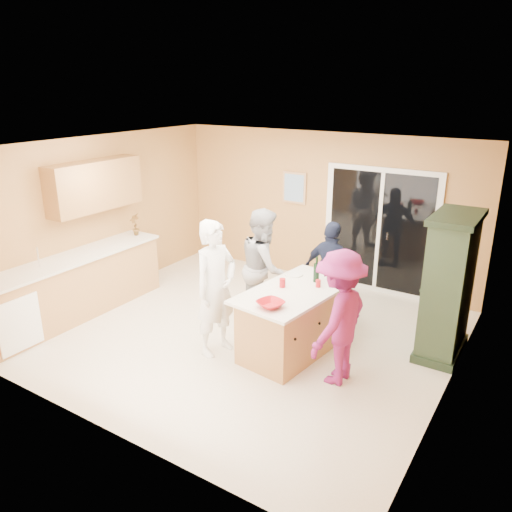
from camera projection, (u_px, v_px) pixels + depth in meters
The scene contains 22 objects.
floor at pixel (243, 332), 7.09m from camera, with size 5.50×5.50×0.00m, color silver.
ceiling at pixel (242, 147), 6.24m from camera, with size 5.50×5.00×0.10m, color white.
wall_back at pixel (322, 208), 8.66m from camera, with size 5.50×0.10×2.60m, color #EDA961.
wall_front at pixel (94, 315), 4.67m from camera, with size 5.50×0.10×2.60m, color #EDA961.
wall_left at pixel (101, 217), 8.05m from camera, with size 0.10×5.00×2.60m, color #EDA961.
wall_right at pixel (458, 288), 5.28m from camera, with size 0.10×5.00×2.60m, color #EDA961.
left_cabinet_run at pixel (65, 291), 7.34m from camera, with size 0.65×3.05×1.24m.
upper_cabinets at pixel (95, 185), 7.61m from camera, with size 0.35×1.60×0.75m, color #B37D45.
sliding_door at pixel (379, 231), 8.18m from camera, with size 1.90×0.07×2.10m.
framed_picture at pixel (294, 188), 8.82m from camera, with size 0.46×0.04×0.56m.
kitchen_island at pixel (294, 323), 6.48m from camera, with size 1.11×1.77×0.88m.
green_hutch at pixel (448, 288), 6.29m from camera, with size 0.54×1.02×1.87m.
woman_white at pixel (216, 288), 6.32m from camera, with size 0.65×0.43×1.79m, color white.
woman_grey at pixel (264, 267), 7.14m from camera, with size 0.83×0.65×1.72m, color #B0AFB2.
woman_navy at pixel (331, 273), 7.21m from camera, with size 0.89×0.37×1.52m, color #192238.
woman_magenta at pixel (339, 318), 5.72m from camera, with size 1.05×0.60×1.62m, color #921F6E.
serving_bowl at pixel (270, 304), 5.82m from camera, with size 0.31×0.31×0.08m, color #AE131A.
tulip_vase at pixel (135, 225), 8.31m from camera, with size 0.19×0.13×0.37m, color #A71012.
tumbler_near at pixel (282, 283), 6.39m from camera, with size 0.08×0.08×0.11m, color #AE131A.
tumbler_far at pixel (318, 283), 6.39m from camera, with size 0.07×0.07×0.10m, color #AE131A.
wine_bottle at pixel (316, 272), 6.54m from camera, with size 0.08×0.08×0.34m.
white_plate at pixel (294, 274), 6.80m from camera, with size 0.25×0.25×0.02m, color silver.
Camera 1 is at (3.54, -5.26, 3.36)m, focal length 35.00 mm.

